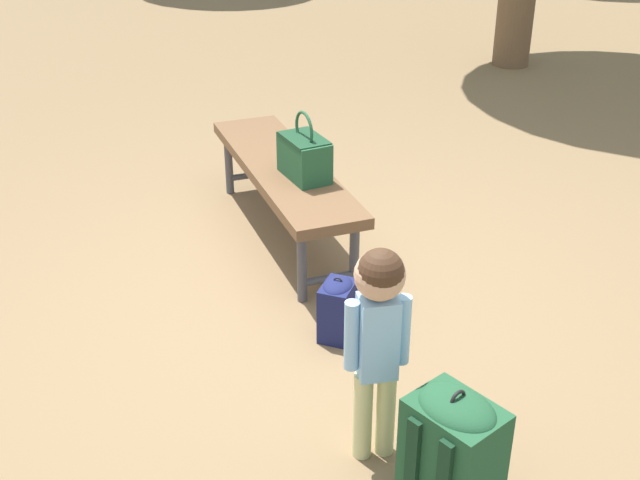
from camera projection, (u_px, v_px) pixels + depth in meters
ground_plane at (295, 311)px, 4.04m from camera, size 40.00×40.00×0.00m
park_bench at (284, 174)px, 4.56m from camera, size 1.65×0.73×0.45m
handbag at (304, 155)px, 4.32m from camera, size 0.36×0.27×0.37m
child_standing at (378, 324)px, 2.87m from camera, size 0.18×0.24×0.89m
backpack_large at (453, 452)px, 2.78m from camera, size 0.38×0.36×0.52m
backpack_small at (338, 307)px, 3.77m from camera, size 0.23×0.22×0.32m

